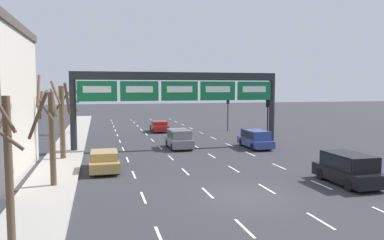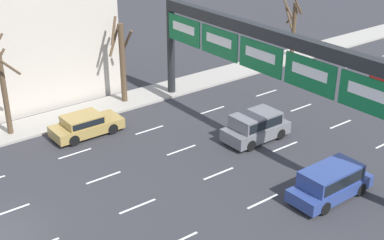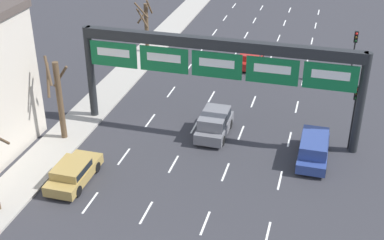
{
  "view_description": "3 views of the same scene",
  "coord_description": "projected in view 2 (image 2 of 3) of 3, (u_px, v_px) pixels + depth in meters",
  "views": [
    {
      "loc": [
        -7.02,
        -17.04,
        5.4
      ],
      "look_at": [
        0.85,
        14.18,
        2.61
      ],
      "focal_mm": 35.0,
      "sensor_mm": 36.0,
      "label": 1
    },
    {
      "loc": [
        20.07,
        -4.84,
        14.3
      ],
      "look_at": [
        0.9,
        9.82,
        3.16
      ],
      "focal_mm": 50.0,
      "sensor_mm": 36.0,
      "label": 2
    },
    {
      "loc": [
        6.91,
        -15.58,
        18.1
      ],
      "look_at": [
        -0.92,
        12.66,
        2.36
      ],
      "focal_mm": 50.0,
      "sensor_mm": 36.0,
      "label": 3
    }
  ],
  "objects": [
    {
      "name": "tree_bare_second",
      "position": [
        3.0,
        86.0,
        30.82
      ],
      "size": [
        1.67,
        1.75,
        5.94
      ],
      "color": "brown",
      "rests_on": "sidewalk_left"
    },
    {
      "name": "tree_bare_furthest",
      "position": [
        293.0,
        25.0,
        44.77
      ],
      "size": [
        1.5,
        1.85,
        4.99
      ],
      "color": "brown",
      "rests_on": "sidewalk_left"
    },
    {
      "name": "building_near",
      "position": [
        7.0,
        22.0,
        38.54
      ],
      "size": [
        13.81,
        10.87,
        9.19
      ],
      "color": "beige",
      "rests_on": "ground_plane"
    },
    {
      "name": "car_gold",
      "position": [
        85.0,
        124.0,
        31.86
      ],
      "size": [
        1.87,
        4.24,
        1.32
      ],
      "color": "#A88947",
      "rests_on": "ground_plane"
    },
    {
      "name": "lane_dashes",
      "position": [
        234.0,
        148.0,
        30.58
      ],
      "size": [
        10.02,
        67.0,
        0.01
      ],
      "color": "white",
      "rests_on": "ground_plane"
    },
    {
      "name": "ground_plane",
      "position": [
        0.0,
        237.0,
        23.14
      ],
      "size": [
        220.0,
        220.0,
        0.0
      ],
      "primitive_type": "plane",
      "color": "#333338"
    },
    {
      "name": "sign_gantry",
      "position": [
        264.0,
        53.0,
        29.47
      ],
      "size": [
        18.64,
        0.7,
        6.76
      ],
      "color": "#232628",
      "rests_on": "ground_plane"
    },
    {
      "name": "suv_grey",
      "position": [
        256.0,
        125.0,
        31.21
      ],
      "size": [
        1.9,
        4.01,
        1.68
      ],
      "color": "slate",
      "rests_on": "ground_plane"
    },
    {
      "name": "tree_bare_closest",
      "position": [
        122.0,
        59.0,
        35.43
      ],
      "size": [
        1.39,
        1.48,
        5.75
      ],
      "color": "brown",
      "rests_on": "sidewalk_left"
    },
    {
      "name": "suv_blue",
      "position": [
        331.0,
        181.0,
        25.6
      ],
      "size": [
        1.81,
        4.44,
        1.62
      ],
      "color": "navy",
      "rests_on": "ground_plane"
    }
  ]
}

